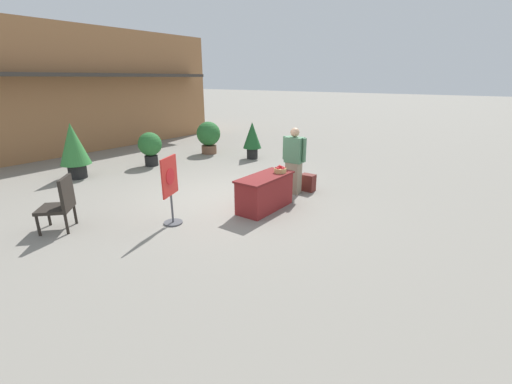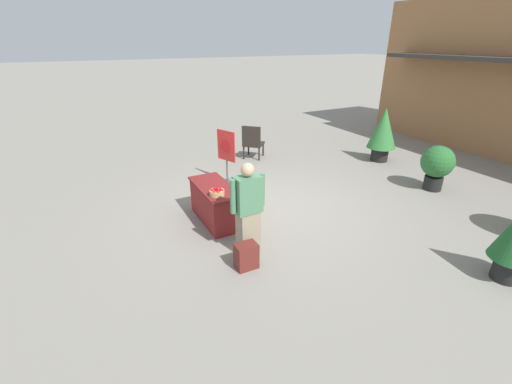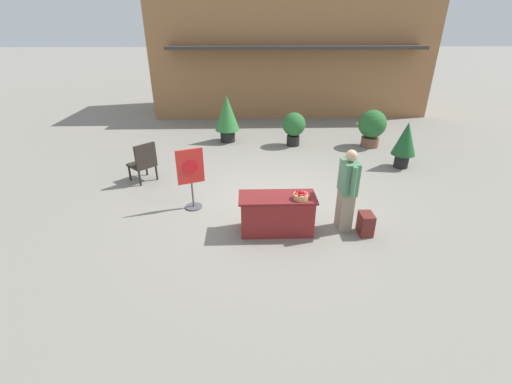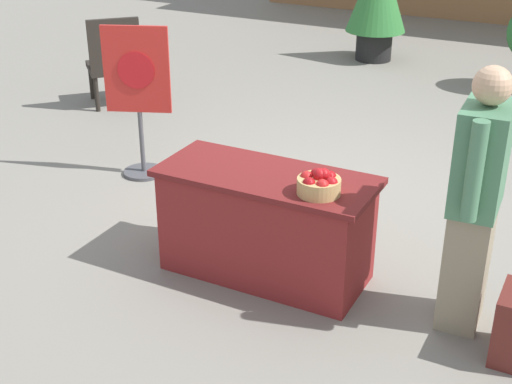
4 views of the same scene
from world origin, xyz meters
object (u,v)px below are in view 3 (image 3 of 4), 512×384
Objects in this scene: potted_plant_near_left at (372,126)px; person_visitor at (347,190)px; apple_basket at (301,195)px; display_table at (277,214)px; backpack at (366,224)px; poster_board at (191,177)px; potted_plant_far_right at (294,126)px; potted_plant_near_right at (405,142)px; patio_chair at (144,161)px; potted_plant_far_left at (227,115)px.

person_visitor is at bearing -113.70° from potted_plant_near_left.
person_visitor reaches higher than apple_basket.
potted_plant_near_left reaches higher than apple_basket.
person_visitor is (1.29, 0.06, 0.44)m from display_table.
display_table is 1.36m from person_visitor.
backpack is at bearing -1.81° from apple_basket.
poster_board reaches higher than backpack.
potted_plant_near_left reaches higher than potted_plant_far_right.
potted_plant_near_right is (2.73, -1.99, 0.10)m from potted_plant_far_right.
patio_chair is 0.94× the size of potted_plant_far_right.
backpack is 0.32× the size of poster_board.
potted_plant_far_left is at bearing -76.77° from patio_chair.
potted_plant_near_right is 1.83m from potted_plant_near_left.
poster_board is 1.04× the size of potted_plant_near_right.
person_visitor is 1.03× the size of potted_plant_far_left.
backpack is at bearing 146.50° from person_visitor.
poster_board is at bearing 177.98° from patio_chair.
person_visitor reaches higher than potted_plant_far_right.
potted_plant_far_left reaches higher than potted_plant_near_left.
potted_plant_far_right is (4.05, 2.73, 0.10)m from patio_chair.
apple_basket is at bearing -74.60° from potted_plant_far_left.
potted_plant_far_right is 3.38m from potted_plant_near_right.
backpack is 0.42× the size of patio_chair.
poster_board reaches higher than potted_plant_near_right.
person_visitor reaches higher than backpack.
potted_plant_far_right is at bearing 143.87° from potted_plant_near_right.
potted_plant_near_left is at bearing 55.22° from display_table.
person_visitor is 1.59× the size of patio_chair.
apple_basket is at bearing -120.86° from potted_plant_near_left.
apple_basket is 0.17× the size of potted_plant_far_left.
potted_plant_far_right reaches higher than backpack.
apple_basket is at bearing -96.15° from potted_plant_far_right.
potted_plant_far_right is 0.91× the size of potted_plant_near_left.
potted_plant_near_right is (3.29, 3.25, -0.07)m from apple_basket.
backpack is 5.41m from potted_plant_near_left.
potted_plant_far_right is at bearing 124.87° from poster_board.
potted_plant_near_left is (5.13, 3.96, -0.04)m from poster_board.
apple_basket is 4.30m from patio_chair.
potted_plant_near_left is (4.59, -0.67, -0.21)m from potted_plant_far_left.
apple_basket is 5.27m from potted_plant_far_right.
person_visitor is 3.78× the size of backpack.
poster_board is at bearing -158.25° from potted_plant_near_right.
person_visitor is at bearing -86.45° from potted_plant_far_right.
backpack is at bearing -63.96° from potted_plant_far_left.
display_table is 0.89× the size of person_visitor.
patio_chair is (-3.07, 2.39, 0.16)m from display_table.
person_visitor is 1.21× the size of poster_board.
potted_plant_near_right is at bearing -130.89° from person_visitor.
backpack is 0.36× the size of potted_plant_near_left.
patio_chair reaches higher than display_table.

